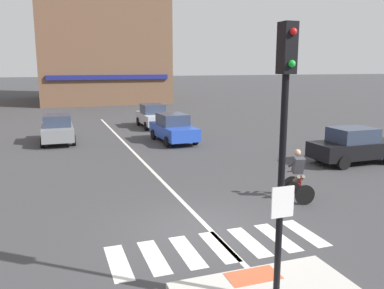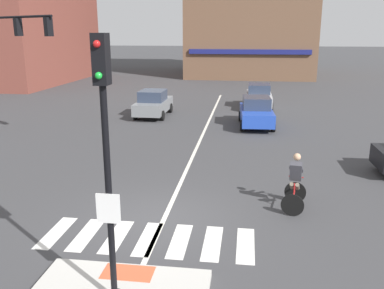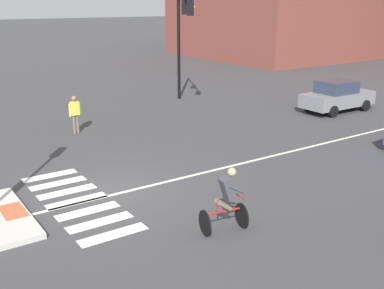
{
  "view_description": "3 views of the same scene",
  "coord_description": "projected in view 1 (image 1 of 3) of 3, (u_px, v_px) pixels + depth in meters",
  "views": [
    {
      "loc": [
        -3.72,
        -9.64,
        4.43
      ],
      "look_at": [
        1.14,
        4.18,
        1.52
      ],
      "focal_mm": 37.76,
      "sensor_mm": 36.0,
      "label": 1
    },
    {
      "loc": [
        2.4,
        -10.35,
        5.12
      ],
      "look_at": [
        0.39,
        4.44,
        1.02
      ],
      "focal_mm": 38.38,
      "sensor_mm": 36.0,
      "label": 2
    },
    {
      "loc": [
        12.24,
        -5.32,
        5.58
      ],
      "look_at": [
        -0.48,
        3.31,
        0.85
      ],
      "focal_mm": 43.55,
      "sensor_mm": 36.0,
      "label": 3
    }
  ],
  "objects": [
    {
      "name": "ground_plane",
      "position": [
        203.0,
        230.0,
        10.99
      ],
      "size": [
        300.0,
        300.0,
        0.0
      ],
      "primitive_type": "plane",
      "color": "#3D3D3F"
    },
    {
      "name": "crosswalk_stripe_g",
      "position": [
        304.0,
        233.0,
        10.8
      ],
      "size": [
        0.44,
        1.8,
        0.01
      ],
      "primitive_type": "cube",
      "color": "silver",
      "rests_on": "ground"
    },
    {
      "name": "crosswalk_stripe_d",
      "position": [
        219.0,
        246.0,
        9.99
      ],
      "size": [
        0.44,
        1.8,
        0.01
      ],
      "primitive_type": "cube",
      "color": "silver",
      "rests_on": "ground"
    },
    {
      "name": "cyclist",
      "position": [
        298.0,
        174.0,
        13.37
      ],
      "size": [
        0.84,
        1.19,
        1.68
      ],
      "color": "black",
      "rests_on": "ground"
    },
    {
      "name": "lane_centre_line",
      "position": [
        136.0,
        154.0,
        20.31
      ],
      "size": [
        0.14,
        28.0,
        0.01
      ],
      "primitive_type": "cube",
      "color": "silver",
      "rests_on": "ground"
    },
    {
      "name": "crosswalk_stripe_c",
      "position": [
        187.0,
        251.0,
        9.72
      ],
      "size": [
        0.44,
        1.8,
        0.01
      ],
      "primitive_type": "cube",
      "color": "silver",
      "rests_on": "ground"
    },
    {
      "name": "signal_pole",
      "position": [
        283.0,
        142.0,
        6.89
      ],
      "size": [
        0.44,
        0.38,
        4.96
      ],
      "color": "black",
      "rests_on": "traffic_island"
    },
    {
      "name": "car_grey_westbound_distant",
      "position": [
        57.0,
        129.0,
        23.18
      ],
      "size": [
        1.87,
        4.11,
        1.64
      ],
      "color": "slate",
      "rests_on": "ground"
    },
    {
      "name": "car_silver_eastbound_distant",
      "position": [
        153.0,
        116.0,
        28.94
      ],
      "size": [
        1.86,
        4.11,
        1.64
      ],
      "color": "silver",
      "rests_on": "ground"
    },
    {
      "name": "crosswalk_stripe_a",
      "position": [
        118.0,
        262.0,
        9.18
      ],
      "size": [
        0.44,
        1.8,
        0.01
      ],
      "primitive_type": "cube",
      "color": "silver",
      "rests_on": "ground"
    },
    {
      "name": "crosswalk_stripe_e",
      "position": [
        249.0,
        242.0,
        10.26
      ],
      "size": [
        0.44,
        1.8,
        0.01
      ],
      "primitive_type": "cube",
      "color": "silver",
      "rests_on": "ground"
    },
    {
      "name": "car_black_cross_right",
      "position": [
        354.0,
        146.0,
        18.33
      ],
      "size": [
        4.12,
        1.88,
        1.64
      ],
      "color": "black",
      "rests_on": "ground"
    },
    {
      "name": "tactile_pad_front",
      "position": [
        253.0,
        276.0,
        8.3
      ],
      "size": [
        1.1,
        0.6,
        0.01
      ],
      "primitive_type": "cube",
      "color": "#DB5B38",
      "rests_on": "traffic_island"
    },
    {
      "name": "crosswalk_stripe_b",
      "position": [
        154.0,
        257.0,
        9.45
      ],
      "size": [
        0.44,
        1.8,
        0.01
      ],
      "primitive_type": "cube",
      "color": "silver",
      "rests_on": "ground"
    },
    {
      "name": "car_blue_eastbound_far",
      "position": [
        173.0,
        128.0,
        23.37
      ],
      "size": [
        2.01,
        4.19,
        1.64
      ],
      "color": "#2347B7",
      "rests_on": "ground"
    },
    {
      "name": "building_corner_right",
      "position": [
        97.0,
        11.0,
        49.96
      ],
      "size": [
        14.78,
        18.15,
        21.9
      ],
      "color": "brown",
      "rests_on": "ground"
    },
    {
      "name": "crosswalk_stripe_f",
      "position": [
        277.0,
        237.0,
        10.53
      ],
      "size": [
        0.44,
        1.8,
        0.01
      ],
      "primitive_type": "cube",
      "color": "silver",
      "rests_on": "ground"
    }
  ]
}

